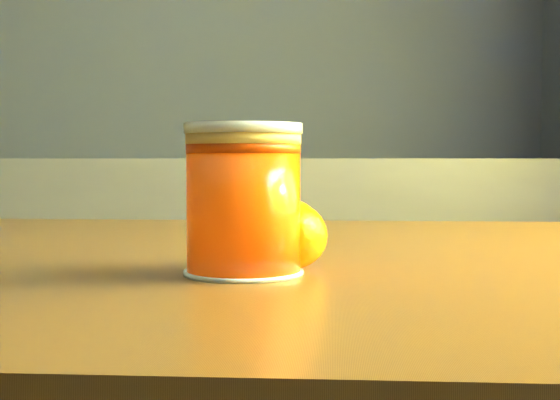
{
  "coord_description": "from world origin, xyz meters",
  "views": [
    {
      "loc": [
        0.84,
        -0.49,
        0.9
      ],
      "look_at": [
        0.88,
        0.08,
        0.87
      ],
      "focal_mm": 50.0,
      "sensor_mm": 36.0,
      "label": 1
    }
  ],
  "objects": [
    {
      "name": "juice_glass",
      "position": [
        0.85,
        0.07,
        0.87
      ],
      "size": [
        0.08,
        0.08,
        0.11
      ],
      "rotation": [
        0.0,
        0.0,
        -0.36
      ],
      "color": "#FF4705",
      "rests_on": "table"
    },
    {
      "name": "orange_front",
      "position": [
        0.89,
        0.09,
        0.84
      ],
      "size": [
        0.07,
        0.07,
        0.05
      ],
      "primitive_type": "ellipsoid",
      "rotation": [
        0.0,
        0.0,
        -0.22
      ],
      "color": "orange",
      "rests_on": "table"
    },
    {
      "name": "orange_back",
      "position": [
        0.88,
        0.11,
        0.84
      ],
      "size": [
        0.08,
        0.08,
        0.05
      ],
      "primitive_type": "ellipsoid",
      "rotation": [
        0.0,
        0.0,
        0.36
      ],
      "color": "orange",
      "rests_on": "table"
    },
    {
      "name": "table",
      "position": [
        0.94,
        0.18,
        0.71
      ],
      "size": [
        1.18,
        0.9,
        0.82
      ],
      "rotation": [
        0.0,
        0.0,
        -0.13
      ],
      "color": "brown",
      "rests_on": "ground"
    }
  ]
}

